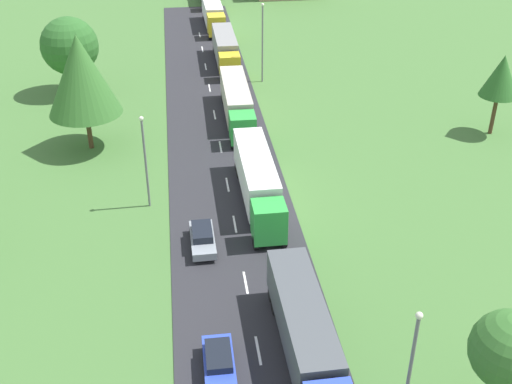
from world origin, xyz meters
TOP-DOWN VIEW (x-y plane):
  - road at (0.00, 24.50)m, footprint 10.00×140.00m
  - lane_marking_centre at (0.00, 19.46)m, footprint 0.16×119.73m
  - truck_lead at (2.60, 14.09)m, footprint 2.65×13.21m
  - truck_second at (2.19, 31.96)m, footprint 2.58×13.49m
  - truck_third at (2.24, 48.61)m, footprint 2.65×13.99m
  - truck_fourth at (2.60, 65.64)m, footprint 2.51×12.66m
  - truck_fifth at (2.26, 82.09)m, footprint 2.65×12.44m
  - car_second at (-2.43, 13.76)m, footprint 1.77×4.37m
  - car_third at (-2.63, 26.36)m, footprint 1.80×4.47m
  - lamppost_lead at (6.30, 8.24)m, footprint 0.36×0.36m
  - lamppost_second at (-6.58, 32.71)m, footprint 0.36×0.36m
  - lamppost_third at (6.38, 59.38)m, footprint 0.36×0.36m
  - tree_birch at (26.95, 42.20)m, footprint 3.68×3.68m
  - tree_maple at (11.48, 8.62)m, footprint 4.07×4.07m
  - tree_pine at (-12.22, 44.10)m, footprint 6.72×6.72m
  - tree_elm at (-15.18, 58.55)m, footprint 6.32×6.32m

SIDE VIEW (x-z plane):
  - road at x=0.00m, z-range 0.00..0.06m
  - lane_marking_centre at x=0.00m, z-range 0.06..0.07m
  - car_third at x=-2.63m, z-range 0.09..1.56m
  - car_second at x=-2.43m, z-range 0.10..1.55m
  - truck_third at x=2.24m, z-range 0.34..3.79m
  - truck_lead at x=2.60m, z-range 0.34..3.79m
  - truck_fifth at x=2.26m, z-range 0.33..3.83m
  - truck_fourth at x=2.60m, z-range 0.31..3.99m
  - truck_second at x=2.19m, z-range 0.33..4.06m
  - lamppost_second at x=-6.58m, z-range 0.47..8.38m
  - lamppost_lead at x=6.30m, z-range 0.48..8.88m
  - tree_maple at x=11.48m, z-range 1.48..8.58m
  - lamppost_third at x=6.38m, z-range 0.49..9.73m
  - tree_elm at x=-15.18m, z-range 1.15..9.80m
  - tree_birch at x=26.95m, z-range 1.95..9.98m
  - tree_pine at x=-12.22m, z-range 1.79..12.78m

